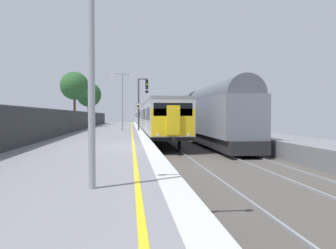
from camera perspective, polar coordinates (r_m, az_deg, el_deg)
name	(u,v)px	position (r m, az deg, el deg)	size (l,w,h in m)	color
ground	(195,158)	(16.18, 4.73, -5.75)	(17.40, 110.00, 1.21)	gray
commuter_train_at_platform	(147,117)	(51.23, -3.63, 1.36)	(2.83, 62.97, 3.81)	#B7B7BC
freight_train_adjacent_track	(200,114)	(31.48, 5.57, 1.89)	(2.60, 26.69, 4.80)	#232326
signal_gantry	(141,98)	(34.05, -4.66, 4.63)	(1.10, 0.24, 5.25)	#47474C
speed_limit_sign	(138,113)	(31.54, -5.17, 1.98)	(0.59, 0.08, 2.63)	#59595B
platform_lamp_near	(91,19)	(6.95, -13.15, 17.39)	(2.00, 0.20, 5.68)	#93999E
platform_lamp_mid	(122,97)	(31.96, -7.90, 4.80)	(2.00, 0.20, 5.51)	#93999E
platform_back_fence	(21,126)	(16.51, -23.99, -0.20)	(0.07, 99.00, 1.88)	#282B2D
background_tree_left	(74,87)	(44.90, -15.98, 6.31)	(3.68, 3.68, 7.17)	#473323
background_tree_centre	(89,95)	(55.81, -13.41, 4.92)	(4.04, 4.04, 6.90)	#473323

